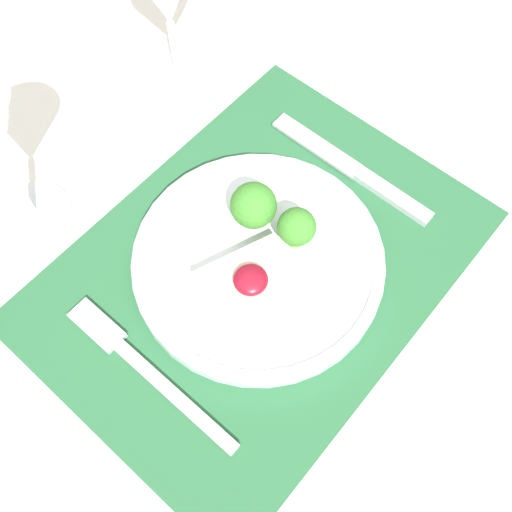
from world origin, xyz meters
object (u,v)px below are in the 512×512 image
(dinner_plate, at_px, (257,258))
(fork, at_px, (140,364))
(knife, at_px, (361,175))
(spoon, at_px, (142,151))

(dinner_plate, relative_size, fork, 1.22)
(dinner_plate, xyz_separation_m, knife, (0.15, -0.02, -0.01))
(dinner_plate, height_order, fork, dinner_plate)
(knife, xyz_separation_m, spoon, (-0.13, 0.20, 0.00))
(dinner_plate, bearing_deg, knife, -5.66)
(fork, bearing_deg, knife, -8.32)
(knife, relative_size, spoon, 1.08)
(dinner_plate, relative_size, spoon, 1.32)
(dinner_plate, bearing_deg, fork, 174.33)
(dinner_plate, relative_size, knife, 1.22)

